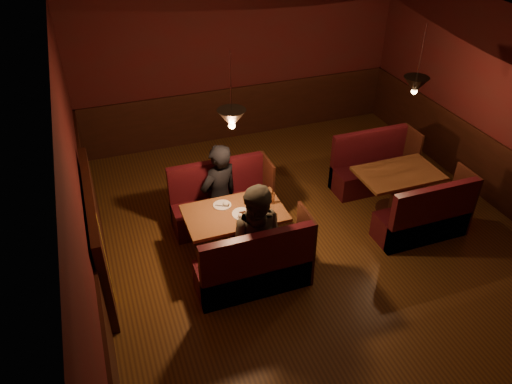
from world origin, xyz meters
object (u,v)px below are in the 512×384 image
object	(u,v)px
diner_a	(219,178)
diner_b	(261,226)
second_table	(397,182)
second_bench_near	(425,220)
main_bench_far	(222,204)
main_bench_near	(256,270)
main_table	(236,221)
second_bench_far	(372,170)

from	to	relation	value
diner_a	diner_b	world-z (taller)	diner_b
second_table	diner_a	world-z (taller)	diner_a
second_bench_near	main_bench_far	bearing A→B (deg)	152.86
main_bench_far	main_bench_near	xyz separation A→B (m)	(0.00, -1.49, 0.00)
main_table	second_bench_far	xyz separation A→B (m)	(2.62, 0.86, -0.24)
second_table	diner_a	xyz separation A→B (m)	(-2.62, 0.50, 0.35)
second_table	second_bench_near	bearing A→B (deg)	-87.80
main_table	second_bench_near	bearing A→B (deg)	-12.68
main_bench_near	diner_b	xyz separation A→B (m)	(0.12, 0.14, 0.56)
second_bench_near	diner_b	world-z (taller)	diner_b
main_table	main_bench_far	size ratio (longest dim) A/B	0.91
main_bench_near	second_bench_near	world-z (taller)	main_bench_near
main_bench_far	second_bench_far	size ratio (longest dim) A/B	1.08
second_bench_far	diner_b	world-z (taller)	diner_b
main_table	diner_b	distance (m)	0.71
second_table	second_bench_near	distance (m)	0.75
main_bench_far	second_table	distance (m)	2.65
diner_a	second_bench_near	bearing A→B (deg)	133.09
second_table	second_bench_near	world-z (taller)	second_bench_near
main_table	second_table	size ratio (longest dim) A/B	1.08
main_bench_near	second_bench_far	world-z (taller)	main_bench_near
diner_b	second_table	bearing A→B (deg)	39.22
main_table	second_table	world-z (taller)	main_table
main_table	main_bench_near	xyz separation A→B (m)	(0.01, -0.75, -0.23)
main_table	main_bench_far	world-z (taller)	main_bench_far
main_bench_far	diner_b	size ratio (longest dim) A/B	0.82
main_table	diner_a	world-z (taller)	diner_a
main_table	second_bench_near	xyz separation A→B (m)	(2.62, -0.59, -0.24)
main_bench_near	second_bench_far	distance (m)	3.06
second_bench_far	second_table	bearing A→B (deg)	-92.20
second_bench_near	main_table	bearing A→B (deg)	167.32
main_bench_near	second_table	size ratio (longest dim) A/B	1.19
diner_a	diner_b	xyz separation A→B (m)	(0.17, -1.25, 0.02)
main_table	diner_a	distance (m)	0.71
second_table	diner_b	size ratio (longest dim) A/B	0.69
main_bench_far	second_bench_far	world-z (taller)	main_bench_far
main_bench_far	second_bench_near	xyz separation A→B (m)	(2.60, -1.33, -0.01)
second_table	main_table	bearing A→B (deg)	-176.98
main_table	diner_a	xyz separation A→B (m)	(-0.04, 0.64, 0.32)
main_table	second_bench_far	distance (m)	2.76
main_bench_near	second_bench_near	bearing A→B (deg)	3.48
main_table	main_bench_far	bearing A→B (deg)	88.91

